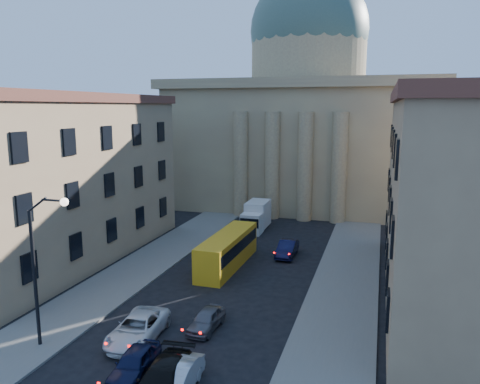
% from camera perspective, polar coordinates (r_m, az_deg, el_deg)
% --- Properties ---
extents(sidewalk_left, '(5.00, 60.00, 0.15)m').
position_cam_1_polar(sidewalk_left, '(38.38, -14.61, -10.56)').
color(sidewalk_left, '#615F59').
rests_on(sidewalk_left, ground).
extents(sidewalk_right, '(5.00, 60.00, 0.15)m').
position_cam_1_polar(sidewalk_right, '(33.30, 12.04, -13.75)').
color(sidewalk_right, '#615F59').
rests_on(sidewalk_right, ground).
extents(church, '(68.02, 28.76, 36.60)m').
position_cam_1_polar(church, '(68.71, 8.07, 8.84)').
color(church, '#846D51').
rests_on(church, ground).
extents(building_left, '(11.60, 26.60, 14.70)m').
position_cam_1_polar(building_left, '(44.58, -21.71, 1.71)').
color(building_left, tan).
rests_on(building_left, ground).
extents(building_right, '(11.60, 26.60, 14.70)m').
position_cam_1_polar(building_right, '(35.48, 26.88, -0.72)').
color(building_right, tan).
rests_on(building_right, ground).
extents(street_lamp, '(2.62, 0.44, 8.83)m').
position_cam_1_polar(street_lamp, '(28.21, -23.08, -7.53)').
color(street_lamp, black).
rests_on(street_lamp, ground).
extents(car_left_near, '(1.96, 4.20, 1.39)m').
position_cam_1_polar(car_left_near, '(25.89, -12.73, -19.68)').
color(car_left_near, black).
rests_on(car_left_near, ground).
extents(car_right_near, '(1.65, 4.42, 1.44)m').
position_cam_1_polar(car_right_near, '(24.20, -7.93, -21.76)').
color(car_right_near, '#ABAFB3').
rests_on(car_right_near, ground).
extents(car_left_mid, '(2.87, 5.46, 1.47)m').
position_cam_1_polar(car_left_mid, '(29.21, -12.35, -15.92)').
color(car_left_mid, silver).
rests_on(car_left_mid, ground).
extents(car_right_mid, '(2.59, 5.35, 1.50)m').
position_cam_1_polar(car_right_mid, '(24.12, -9.47, -21.82)').
color(car_right_mid, black).
rests_on(car_right_mid, ground).
extents(car_right_far, '(1.63, 3.71, 1.24)m').
position_cam_1_polar(car_right_far, '(29.94, -4.11, -15.25)').
color(car_right_far, '#535358').
rests_on(car_right_far, ground).
extents(car_right_distant, '(1.51, 4.34, 1.43)m').
position_cam_1_polar(car_right_distant, '(43.51, 5.77, -6.87)').
color(car_right_distant, black).
rests_on(car_right_distant, ground).
extents(city_bus, '(2.51, 10.04, 2.82)m').
position_cam_1_polar(city_bus, '(40.41, -1.52, -6.98)').
color(city_bus, gold).
rests_on(city_bus, ground).
extents(box_truck, '(2.25, 5.59, 3.06)m').
position_cam_1_polar(box_truck, '(52.30, 1.97, -3.05)').
color(box_truck, silver).
rests_on(box_truck, ground).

